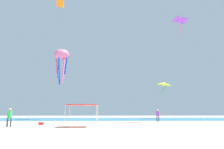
{
  "coord_description": "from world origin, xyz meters",
  "views": [
    {
      "loc": [
        -0.09,
        -17.31,
        1.58
      ],
      "look_at": [
        0.7,
        13.86,
        6.96
      ],
      "focal_mm": 34.05,
      "sensor_mm": 36.0,
      "label": 1
    }
  ],
  "objects_px": {
    "person_near_tent": "(158,115)",
    "kite_diamond_purple": "(180,21)",
    "cooler_box": "(41,123)",
    "canopy_tent": "(83,106)",
    "person_leftmost": "(10,116)",
    "kite_octopus_pink": "(62,56)",
    "kite_delta_yellow": "(164,84)",
    "kite_box_blue": "(60,0)"
  },
  "relations": [
    {
      "from": "kite_diamond_purple",
      "to": "kite_delta_yellow",
      "type": "height_order",
      "value": "kite_diamond_purple"
    },
    {
      "from": "person_near_tent",
      "to": "kite_delta_yellow",
      "type": "bearing_deg",
      "value": 112.5
    },
    {
      "from": "person_near_tent",
      "to": "kite_octopus_pink",
      "type": "relative_size",
      "value": 0.25
    },
    {
      "from": "kite_box_blue",
      "to": "kite_delta_yellow",
      "type": "relative_size",
      "value": 0.68
    },
    {
      "from": "person_near_tent",
      "to": "kite_diamond_purple",
      "type": "distance_m",
      "value": 15.6
    },
    {
      "from": "person_leftmost",
      "to": "kite_octopus_pink",
      "type": "xyz_separation_m",
      "value": [
        0.53,
        20.42,
        11.54
      ]
    },
    {
      "from": "kite_octopus_pink",
      "to": "kite_delta_yellow",
      "type": "bearing_deg",
      "value": 176.5
    },
    {
      "from": "cooler_box",
      "to": "kite_diamond_purple",
      "type": "height_order",
      "value": "kite_diamond_purple"
    },
    {
      "from": "person_leftmost",
      "to": "kite_diamond_purple",
      "type": "distance_m",
      "value": 28.34
    },
    {
      "from": "canopy_tent",
      "to": "cooler_box",
      "type": "xyz_separation_m",
      "value": [
        -5.07,
        3.23,
        -1.94
      ]
    },
    {
      "from": "kite_octopus_pink",
      "to": "person_leftmost",
      "type": "bearing_deg",
      "value": 80.38
    },
    {
      "from": "person_near_tent",
      "to": "cooler_box",
      "type": "bearing_deg",
      "value": -112.73
    },
    {
      "from": "kite_box_blue",
      "to": "cooler_box",
      "type": "bearing_deg",
      "value": -98.35
    },
    {
      "from": "kite_delta_yellow",
      "to": "canopy_tent",
      "type": "bearing_deg",
      "value": 161.21
    },
    {
      "from": "person_leftmost",
      "to": "kite_diamond_purple",
      "type": "relative_size",
      "value": 0.63
    },
    {
      "from": "kite_diamond_purple",
      "to": "kite_delta_yellow",
      "type": "xyz_separation_m",
      "value": [
        0.14,
        11.91,
        -8.79
      ]
    },
    {
      "from": "kite_diamond_purple",
      "to": "person_leftmost",
      "type": "bearing_deg",
      "value": 112.47
    },
    {
      "from": "kite_diamond_purple",
      "to": "kite_octopus_pink",
      "type": "height_order",
      "value": "kite_diamond_purple"
    },
    {
      "from": "canopy_tent",
      "to": "kite_diamond_purple",
      "type": "bearing_deg",
      "value": 35.52
    },
    {
      "from": "kite_diamond_purple",
      "to": "kite_octopus_pink",
      "type": "relative_size",
      "value": 0.41
    },
    {
      "from": "person_leftmost",
      "to": "kite_delta_yellow",
      "type": "bearing_deg",
      "value": 41.82
    },
    {
      "from": "person_near_tent",
      "to": "person_leftmost",
      "type": "bearing_deg",
      "value": -107.24
    },
    {
      "from": "person_near_tent",
      "to": "person_leftmost",
      "type": "relative_size",
      "value": 0.97
    },
    {
      "from": "cooler_box",
      "to": "canopy_tent",
      "type": "bearing_deg",
      "value": -32.5
    },
    {
      "from": "kite_delta_yellow",
      "to": "person_leftmost",
      "type": "bearing_deg",
      "value": 149.79
    },
    {
      "from": "kite_diamond_purple",
      "to": "kite_box_blue",
      "type": "xyz_separation_m",
      "value": [
        -19.44,
        -0.72,
        3.06
      ]
    },
    {
      "from": "person_leftmost",
      "to": "kite_delta_yellow",
      "type": "xyz_separation_m",
      "value": [
        21.92,
        22.15,
        6.18
      ]
    },
    {
      "from": "kite_diamond_purple",
      "to": "person_near_tent",
      "type": "bearing_deg",
      "value": 88.97
    },
    {
      "from": "canopy_tent",
      "to": "kite_box_blue",
      "type": "height_order",
      "value": "kite_box_blue"
    },
    {
      "from": "kite_octopus_pink",
      "to": "kite_box_blue",
      "type": "distance_m",
      "value": 12.81
    },
    {
      "from": "cooler_box",
      "to": "kite_octopus_pink",
      "type": "xyz_separation_m",
      "value": [
        -1.74,
        17.26,
        12.46
      ]
    },
    {
      "from": "canopy_tent",
      "to": "kite_delta_yellow",
      "type": "xyz_separation_m",
      "value": [
        14.58,
        22.22,
        5.16
      ]
    },
    {
      "from": "canopy_tent",
      "to": "kite_octopus_pink",
      "type": "relative_size",
      "value": 0.43
    },
    {
      "from": "cooler_box",
      "to": "kite_delta_yellow",
      "type": "relative_size",
      "value": 0.15
    },
    {
      "from": "kite_diamond_purple",
      "to": "kite_delta_yellow",
      "type": "relative_size",
      "value": 0.78
    },
    {
      "from": "canopy_tent",
      "to": "kite_box_blue",
      "type": "xyz_separation_m",
      "value": [
        -5.0,
        9.59,
        17.01
      ]
    },
    {
      "from": "person_leftmost",
      "to": "kite_box_blue",
      "type": "distance_m",
      "value": 20.52
    },
    {
      "from": "kite_delta_yellow",
      "to": "kite_box_blue",
      "type": "bearing_deg",
      "value": 137.3
    },
    {
      "from": "person_leftmost",
      "to": "kite_octopus_pink",
      "type": "bearing_deg",
      "value": 85.04
    },
    {
      "from": "kite_box_blue",
      "to": "canopy_tent",
      "type": "bearing_deg",
      "value": -70.21
    },
    {
      "from": "kite_diamond_purple",
      "to": "kite_octopus_pink",
      "type": "distance_m",
      "value": 23.81
    },
    {
      "from": "kite_box_blue",
      "to": "person_leftmost",
      "type": "bearing_deg",
      "value": -111.54
    }
  ]
}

